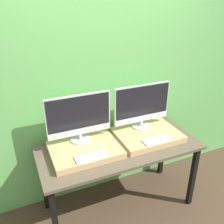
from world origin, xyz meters
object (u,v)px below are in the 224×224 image
at_px(monitor_right, 142,105).
at_px(keyboard_left, 91,157).
at_px(keyboard_right, 157,140).
at_px(monitor_left, 79,117).

bearing_deg(monitor_right, keyboard_left, -155.11).
height_order(keyboard_left, keyboard_right, same).
bearing_deg(monitor_right, monitor_left, 180.00).
distance_m(monitor_left, keyboard_left, 0.41).
height_order(keyboard_left, monitor_right, monitor_right).
relative_size(keyboard_left, keyboard_right, 1.00).
xyz_separation_m(monitor_left, keyboard_left, (0.00, -0.33, -0.25)).
relative_size(monitor_left, keyboard_left, 2.20).
bearing_deg(keyboard_right, monitor_left, 155.11).
xyz_separation_m(monitor_left, monitor_right, (0.70, 0.00, 0.00)).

